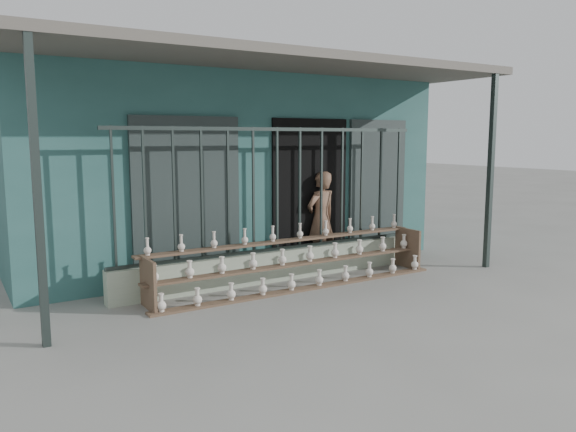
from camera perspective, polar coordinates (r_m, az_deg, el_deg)
ground at (r=7.34m, az=4.15°, el=-8.69°), size 60.00×60.00×0.00m
workshop_building at (r=10.76m, az=-9.09°, el=5.32°), size 7.40×6.60×3.21m
parapet_wall at (r=8.33m, az=-1.09°, el=-5.04°), size 5.00×0.20×0.45m
security_fence at (r=8.15m, az=-1.11°, el=2.68°), size 5.00×0.04×1.80m
shelf_rack at (r=8.00m, az=0.87°, el=-4.63°), size 4.50×0.68×0.85m
elderly_woman at (r=9.12m, az=3.37°, el=-0.35°), size 0.63×0.47×1.56m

